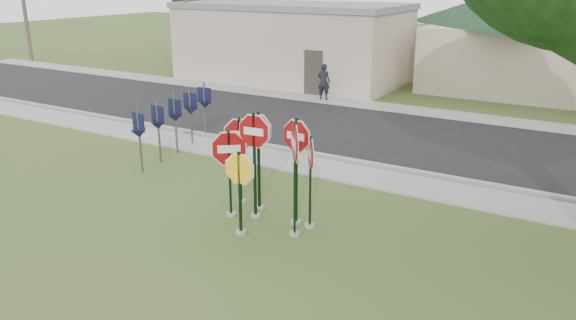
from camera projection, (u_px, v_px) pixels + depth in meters
The scene contains 17 objects.
ground at pixel (226, 244), 12.29m from camera, with size 120.00×120.00×0.00m, color #37531F.
sidewalk_near at pixel (337, 171), 16.76m from camera, with size 60.00×1.60×0.06m, color gray.
road at pixel (392, 136), 20.42m from camera, with size 60.00×7.00×0.04m, color black.
sidewalk_far at pixel (429, 113), 23.92m from camera, with size 60.00×1.60×0.06m, color gray.
curb at pixel (352, 161), 17.56m from camera, with size 60.00×0.20×0.14m, color gray.
stop_sign_center at pixel (254, 150), 13.12m from camera, with size 1.11×0.24×2.72m.
stop_sign_yellow at pixel (240, 184), 12.40m from camera, with size 0.99×0.24×2.05m.
stop_sign_left at pixel (229, 161), 13.29m from camera, with size 0.93×0.74×2.30m.
stop_sign_right at pixel (295, 162), 12.15m from camera, with size 0.74×0.93×2.77m.
stop_sign_back_right at pixel (296, 157), 12.77m from camera, with size 1.03×0.24×2.68m.
stop_sign_back_left at pixel (259, 148), 13.62m from camera, with size 1.04×0.24×2.61m.
stop_sign_far_right at pixel (310, 171), 12.66m from camera, with size 0.61×0.81×2.32m.
stop_sign_far_left at pixel (240, 148), 14.06m from camera, with size 1.00×0.49×2.39m.
route_sign_row at pixel (175, 117), 18.21m from camera, with size 1.43×4.63×2.00m.
building_stucco at pixel (292, 42), 30.67m from camera, with size 12.20×6.20×4.20m.
building_house at pixel (521, 16), 28.08m from camera, with size 11.60×11.60×6.20m.
pedestrian at pixel (324, 82), 26.10m from camera, with size 0.61×0.40×1.67m, color black.
Camera 1 is at (6.86, -8.81, 5.60)m, focal length 35.00 mm.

